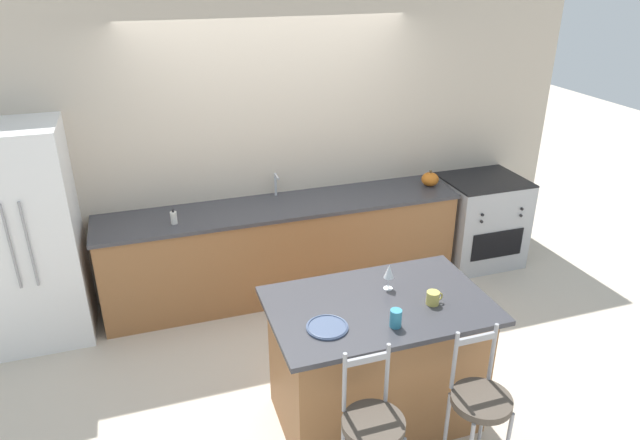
% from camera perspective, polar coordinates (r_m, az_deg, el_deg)
% --- Properties ---
extents(ground_plane, '(18.00, 18.00, 0.00)m').
position_cam_1_polar(ground_plane, '(5.33, -2.53, -8.88)').
color(ground_plane, beige).
extents(wall_back, '(6.00, 0.07, 2.70)m').
position_cam_1_polar(wall_back, '(5.35, -4.85, 7.27)').
color(wall_back, beige).
rests_on(wall_back, ground_plane).
extents(back_counter, '(3.33, 0.67, 0.91)m').
position_cam_1_polar(back_counter, '(5.41, -3.71, -2.78)').
color(back_counter, '#936038').
rests_on(back_counter, ground_plane).
extents(sink_faucet, '(0.02, 0.13, 0.22)m').
position_cam_1_polar(sink_faucet, '(5.34, -4.43, 3.77)').
color(sink_faucet, '#ADAFB5').
rests_on(sink_faucet, back_counter).
extents(kitchen_island, '(1.43, 0.89, 0.94)m').
position_cam_1_polar(kitchen_island, '(3.99, 5.64, -13.85)').
color(kitchen_island, '#936038').
rests_on(kitchen_island, ground_plane).
extents(refrigerator, '(0.76, 0.70, 1.83)m').
position_cam_1_polar(refrigerator, '(5.13, -27.12, -1.53)').
color(refrigerator, white).
rests_on(refrigerator, ground_plane).
extents(oven_range, '(0.80, 0.72, 0.92)m').
position_cam_1_polar(oven_range, '(6.17, 15.62, -0.01)').
color(oven_range, '#ADAFB5').
rests_on(oven_range, ground_plane).
extents(bar_stool_near, '(0.35, 0.35, 1.07)m').
position_cam_1_polar(bar_stool_near, '(3.36, 5.23, -20.85)').
color(bar_stool_near, '#99999E').
rests_on(bar_stool_near, ground_plane).
extents(bar_stool_far, '(0.35, 0.35, 1.07)m').
position_cam_1_polar(bar_stool_far, '(3.60, 15.56, -18.14)').
color(bar_stool_far, '#99999E').
rests_on(bar_stool_far, ground_plane).
extents(dinner_plate, '(0.26, 0.26, 0.02)m').
position_cam_1_polar(dinner_plate, '(3.47, 0.73, -10.64)').
color(dinner_plate, '#425170').
rests_on(dinner_plate, kitchen_island).
extents(wine_glass, '(0.07, 0.07, 0.18)m').
position_cam_1_polar(wine_glass, '(3.81, 6.90, -5.18)').
color(wine_glass, white).
rests_on(wine_glass, kitchen_island).
extents(coffee_mug, '(0.11, 0.08, 0.09)m').
position_cam_1_polar(coffee_mug, '(3.74, 11.25, -7.64)').
color(coffee_mug, '#C1B251').
rests_on(coffee_mug, kitchen_island).
extents(tumbler_cup, '(0.07, 0.07, 0.11)m').
position_cam_1_polar(tumbler_cup, '(3.48, 7.58, -9.71)').
color(tumbler_cup, teal).
rests_on(tumbler_cup, kitchen_island).
extents(pumpkin_decoration, '(0.17, 0.17, 0.16)m').
position_cam_1_polar(pumpkin_decoration, '(5.71, 10.95, 4.03)').
color(pumpkin_decoration, orange).
rests_on(pumpkin_decoration, back_counter).
extents(soap_bottle, '(0.06, 0.06, 0.13)m').
position_cam_1_polar(soap_bottle, '(4.95, -14.42, 0.23)').
color(soap_bottle, silver).
rests_on(soap_bottle, back_counter).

